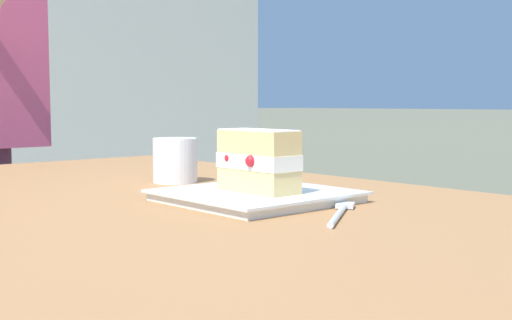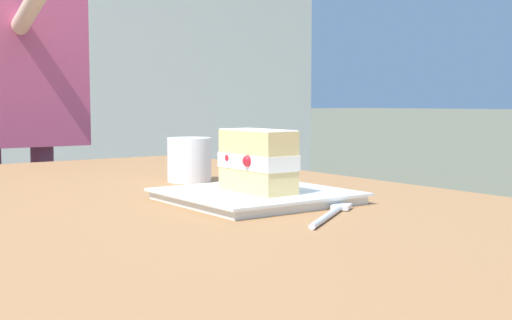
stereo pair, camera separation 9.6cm
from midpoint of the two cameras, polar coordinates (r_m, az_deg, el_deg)
The scene contains 5 objects.
patio_table at distance 0.87m, azimuth -10.64°, elevation -10.07°, with size 1.70×1.01×0.74m.
dessert_plate at distance 0.96m, azimuth -2.85°, elevation -3.14°, with size 0.24×0.24×0.02m.
cake_slice at distance 0.95m, azimuth -2.70°, elevation -0.07°, with size 0.13×0.07×0.09m.
dessert_fork at distance 0.85m, azimuth 4.09°, elevation -4.52°, with size 0.11×0.15×0.01m.
coffee_cup at distance 1.20m, azimuth -9.25°, elevation 0.03°, with size 0.08×0.08×0.08m.
Camera 1 is at (-0.70, 0.47, 0.88)m, focal length 46.39 mm.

